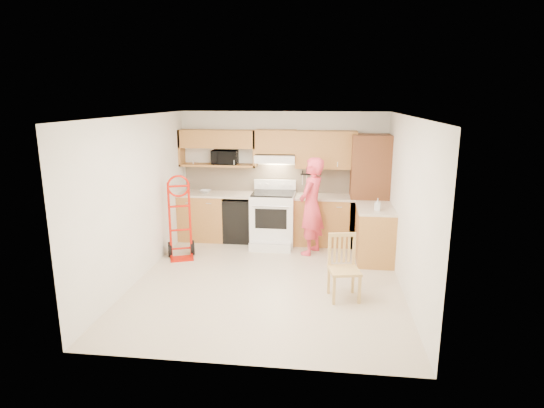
% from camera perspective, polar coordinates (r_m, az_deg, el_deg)
% --- Properties ---
extents(floor, '(4.00, 4.50, 0.02)m').
position_cam_1_polar(floor, '(6.99, -0.51, -9.85)').
color(floor, '#BFB195').
rests_on(floor, ground).
extents(ceiling, '(4.00, 4.50, 0.02)m').
position_cam_1_polar(ceiling, '(6.42, -0.55, 11.28)').
color(ceiling, white).
rests_on(ceiling, ground).
extents(wall_back, '(4.00, 0.02, 2.50)m').
position_cam_1_polar(wall_back, '(8.79, 1.40, 3.60)').
color(wall_back, white).
rests_on(wall_back, ground).
extents(wall_front, '(4.00, 0.02, 2.50)m').
position_cam_1_polar(wall_front, '(4.45, -4.34, -6.33)').
color(wall_front, white).
rests_on(wall_front, ground).
extents(wall_left, '(0.02, 4.50, 2.50)m').
position_cam_1_polar(wall_left, '(7.13, -16.75, 0.70)').
color(wall_left, white).
rests_on(wall_left, ground).
extents(wall_right, '(0.02, 4.50, 2.50)m').
position_cam_1_polar(wall_right, '(6.64, 16.93, -0.23)').
color(wall_right, white).
rests_on(wall_right, ground).
extents(backsplash, '(3.92, 0.03, 0.55)m').
position_cam_1_polar(backsplash, '(8.78, 1.38, 3.25)').
color(backsplash, beige).
rests_on(backsplash, wall_back).
extents(lower_cab_left, '(0.90, 0.60, 0.90)m').
position_cam_1_polar(lower_cab_left, '(8.95, -8.76, -1.63)').
color(lower_cab_left, '#B2773C').
rests_on(lower_cab_left, ground).
extents(dishwasher, '(0.60, 0.60, 0.85)m').
position_cam_1_polar(dishwasher, '(8.79, -4.04, -1.95)').
color(dishwasher, black).
rests_on(dishwasher, ground).
extents(lower_cab_right, '(1.14, 0.60, 0.90)m').
position_cam_1_polar(lower_cab_right, '(8.63, 6.66, -2.13)').
color(lower_cab_right, '#B2773C').
rests_on(lower_cab_right, ground).
extents(countertop_left, '(1.50, 0.63, 0.04)m').
position_cam_1_polar(countertop_left, '(8.77, -6.98, 1.27)').
color(countertop_left, beige).
rests_on(countertop_left, lower_cab_left).
extents(countertop_right, '(1.14, 0.63, 0.04)m').
position_cam_1_polar(countertop_right, '(8.51, 6.75, 0.92)').
color(countertop_right, beige).
rests_on(countertop_right, lower_cab_right).
extents(cab_return_right, '(0.60, 1.00, 0.90)m').
position_cam_1_polar(cab_return_right, '(7.91, 12.94, -3.85)').
color(cab_return_right, '#B2773C').
rests_on(cab_return_right, ground).
extents(countertop_return, '(0.63, 1.00, 0.04)m').
position_cam_1_polar(countertop_return, '(7.78, 13.12, -0.54)').
color(countertop_return, beige).
rests_on(countertop_return, cab_return_right).
extents(pantry_tall, '(0.70, 0.60, 2.10)m').
position_cam_1_polar(pantry_tall, '(8.53, 12.29, 1.61)').
color(pantry_tall, brown).
rests_on(pantry_tall, ground).
extents(upper_cab_left, '(1.50, 0.33, 0.34)m').
position_cam_1_polar(upper_cab_left, '(8.74, -6.96, 8.27)').
color(upper_cab_left, '#B2773C').
rests_on(upper_cab_left, wall_back).
extents(upper_shelf_mw, '(1.50, 0.33, 0.04)m').
position_cam_1_polar(upper_shelf_mw, '(8.80, -6.87, 4.96)').
color(upper_shelf_mw, '#B2773C').
rests_on(upper_shelf_mw, wall_back).
extents(upper_cab_center, '(0.76, 0.33, 0.44)m').
position_cam_1_polar(upper_cab_center, '(8.54, 0.50, 7.98)').
color(upper_cab_center, '#B2773C').
rests_on(upper_cab_center, wall_back).
extents(upper_cab_right, '(1.14, 0.33, 0.70)m').
position_cam_1_polar(upper_cab_right, '(8.50, 6.92, 6.91)').
color(upper_cab_right, '#B2773C').
rests_on(upper_cab_right, wall_back).
extents(range_hood, '(0.76, 0.46, 0.14)m').
position_cam_1_polar(range_hood, '(8.51, 0.44, 5.86)').
color(range_hood, white).
rests_on(range_hood, wall_back).
extents(knife_strip, '(0.40, 0.05, 0.29)m').
position_cam_1_polar(knife_strip, '(8.71, 4.97, 3.38)').
color(knife_strip, black).
rests_on(knife_strip, backsplash).
extents(microwave, '(0.50, 0.34, 0.27)m').
position_cam_1_polar(microwave, '(8.75, -6.04, 5.96)').
color(microwave, black).
rests_on(microwave, upper_shelf_mw).
extents(range, '(0.81, 1.07, 1.20)m').
position_cam_1_polar(range, '(8.45, 0.09, -1.33)').
color(range, white).
rests_on(range, ground).
extents(person, '(0.63, 0.75, 1.75)m').
position_cam_1_polar(person, '(7.94, 5.06, -0.30)').
color(person, '#E93E52').
rests_on(person, ground).
extents(hand_truck, '(0.66, 0.63, 1.33)m').
position_cam_1_polar(hand_truck, '(7.90, -11.67, -2.17)').
color(hand_truck, red).
rests_on(hand_truck, ground).
extents(dining_chair, '(0.49, 0.52, 0.91)m').
position_cam_1_polar(dining_chair, '(6.32, 9.23, -8.08)').
color(dining_chair, '#E5B75C').
rests_on(dining_chair, ground).
extents(soap_bottle, '(0.11, 0.11, 0.20)m').
position_cam_1_polar(soap_bottle, '(7.55, 13.33, -0.04)').
color(soap_bottle, white).
rests_on(soap_bottle, countertop_return).
extents(bowl, '(0.23, 0.23, 0.05)m').
position_cam_1_polar(bowl, '(8.82, -8.51, 1.61)').
color(bowl, white).
rests_on(bowl, countertop_left).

